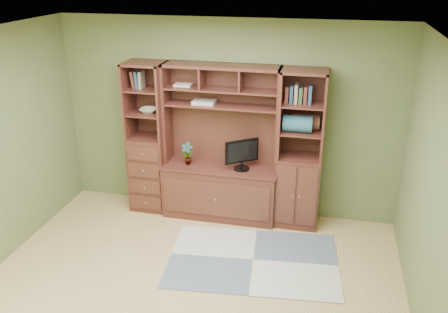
% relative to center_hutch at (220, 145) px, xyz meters
% --- Properties ---
extents(room, '(4.60, 4.10, 2.64)m').
position_rel_center_hutch_xyz_m(room, '(0.04, -1.73, 0.28)').
color(room, tan).
rests_on(room, ground).
extents(center_hutch, '(1.54, 0.53, 2.05)m').
position_rel_center_hutch_xyz_m(center_hutch, '(0.00, 0.00, 0.00)').
color(center_hutch, '#4E231B').
rests_on(center_hutch, ground).
extents(left_tower, '(0.50, 0.45, 2.05)m').
position_rel_center_hutch_xyz_m(left_tower, '(-1.00, 0.04, 0.00)').
color(left_tower, '#4E231B').
rests_on(left_tower, ground).
extents(right_tower, '(0.55, 0.45, 2.05)m').
position_rel_center_hutch_xyz_m(right_tower, '(1.02, 0.04, 0.00)').
color(right_tower, '#4E231B').
rests_on(right_tower, ground).
extents(rug, '(2.07, 1.49, 0.01)m').
position_rel_center_hutch_xyz_m(rug, '(0.62, -0.96, -1.02)').
color(rug, '#95999A').
rests_on(rug, ground).
extents(monitor, '(0.49, 0.43, 0.56)m').
position_rel_center_hutch_xyz_m(monitor, '(0.29, -0.03, -0.02)').
color(monitor, black).
rests_on(monitor, center_hutch).
extents(orchid, '(0.16, 0.11, 0.30)m').
position_rel_center_hutch_xyz_m(orchid, '(-0.44, -0.03, -0.14)').
color(orchid, '#AC533A').
rests_on(orchid, center_hutch).
extents(magazines, '(0.28, 0.21, 0.04)m').
position_rel_center_hutch_xyz_m(magazines, '(-0.23, 0.09, 0.54)').
color(magazines, '#B9B19E').
rests_on(magazines, center_hutch).
extents(bowl, '(0.23, 0.23, 0.06)m').
position_rel_center_hutch_xyz_m(bowl, '(-0.97, 0.04, 0.39)').
color(bowl, white).
rests_on(bowl, left_tower).
extents(blanket_teal, '(0.35, 0.21, 0.21)m').
position_rel_center_hutch_xyz_m(blanket_teal, '(0.98, -0.01, 0.37)').
color(blanket_teal, '#275868').
rests_on(blanket_teal, right_tower).
extents(blanket_red, '(0.34, 0.19, 0.19)m').
position_rel_center_hutch_xyz_m(blanket_red, '(1.07, 0.12, 0.36)').
color(blanket_red, brown).
rests_on(blanket_red, right_tower).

